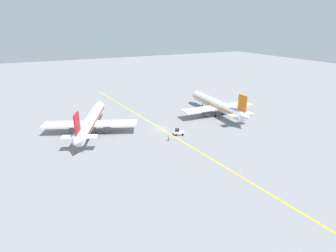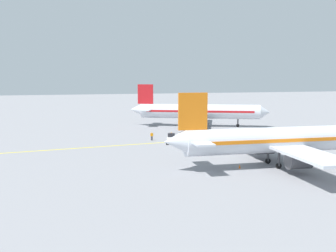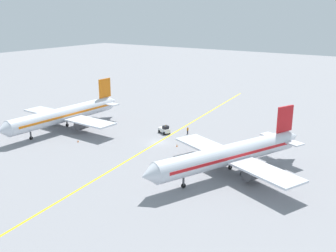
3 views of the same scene
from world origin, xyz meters
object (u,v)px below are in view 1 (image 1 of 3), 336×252
Objects in this scene: ground_crew_worker at (168,138)px; traffic_cone_mid_apron at (228,120)px; airplane_adjacent_stand at (217,105)px; traffic_cone_by_wingtip at (147,131)px; airplane_at_gate at (90,121)px; traffic_cone_near_nose at (187,113)px; baggage_tug_white at (179,132)px.

ground_crew_worker reaches higher than traffic_cone_mid_apron.
traffic_cone_by_wingtip is (-29.29, -4.20, -3.43)m from airplane_adjacent_stand.
ground_crew_worker is 3.05× the size of traffic_cone_by_wingtip.
airplane_at_gate is 61.64× the size of traffic_cone_near_nose.
traffic_cone_near_nose is (-9.58, 5.39, -3.43)m from airplane_adjacent_stand.
ground_crew_worker is at bearing -132.19° from traffic_cone_near_nose.
baggage_tug_white is at bearing -40.22° from traffic_cone_by_wingtip.
airplane_adjacent_stand is 24.34m from baggage_tug_white.
traffic_cone_near_nose is (35.34, 2.36, -3.43)m from airplane_at_gate.
traffic_cone_mid_apron is (44.79, -9.78, -3.43)m from airplane_at_gate.
traffic_cone_mid_apron is (-0.13, -6.74, -3.43)m from airplane_adjacent_stand.
airplane_adjacent_stand is at bearing 88.91° from traffic_cone_mid_apron.
ground_crew_worker is (-26.49, -13.26, -2.80)m from airplane_adjacent_stand.
airplane_at_gate and airplane_adjacent_stand have the same top height.
airplane_at_gate is 45.97m from traffic_cone_mid_apron.
traffic_cone_by_wingtip is (-29.17, 2.55, 0.00)m from traffic_cone_mid_apron.
ground_crew_worker is 3.05× the size of traffic_cone_near_nose.
airplane_at_gate is 10.19× the size of baggage_tug_white.
baggage_tug_white is at bearing -30.43° from airplane_at_gate.
traffic_cone_by_wingtip is (-2.80, 9.07, -0.63)m from ground_crew_worker.
traffic_cone_by_wingtip is (15.62, -7.23, -3.43)m from airplane_at_gate.
baggage_tug_white is 6.05× the size of traffic_cone_near_nose.
traffic_cone_near_nose is at bearing 52.74° from baggage_tug_white.
traffic_cone_near_nose is 21.92m from traffic_cone_by_wingtip.
airplane_adjacent_stand is at bearing 25.96° from baggage_tug_white.
airplane_adjacent_stand reaches higher than baggage_tug_white.
traffic_cone_by_wingtip is at bearing 139.78° from baggage_tug_white.
traffic_cone_near_nose is at bearing 25.94° from traffic_cone_by_wingtip.
airplane_adjacent_stand is 11.52m from traffic_cone_near_nose.
airplane_at_gate reaches higher than traffic_cone_by_wingtip.
airplane_adjacent_stand is 29.76m from ground_crew_worker.
airplane_at_gate is at bearing 138.50° from ground_crew_worker.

